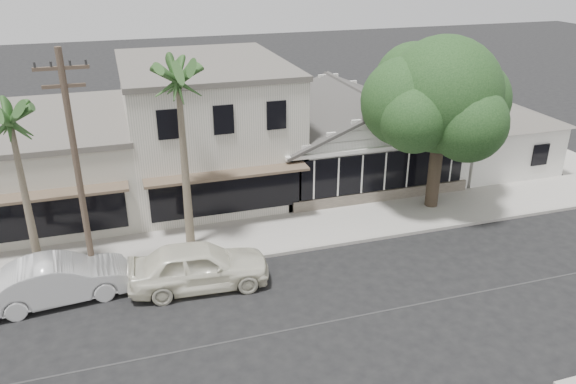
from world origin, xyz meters
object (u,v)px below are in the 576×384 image
object	(u,v)px
car_0	(199,266)
shade_tree	(439,97)
utility_pole	(77,167)
car_1	(60,280)

from	to	relation	value
car_0	shade_tree	xyz separation A→B (m)	(12.13, 3.86, 4.67)
utility_pole	car_1	xyz separation A→B (m)	(-1.14, -0.91, -3.96)
utility_pole	car_0	distance (m)	5.70
car_0	shade_tree	world-z (taller)	shade_tree
utility_pole	car_0	xyz separation A→B (m)	(3.86, -1.58, -3.88)
car_0	utility_pole	bearing A→B (deg)	71.74
utility_pole	car_1	size ratio (longest dim) A/B	1.78
car_1	car_0	bearing A→B (deg)	-103.45
shade_tree	utility_pole	bearing A→B (deg)	-171.89
car_1	shade_tree	distance (m)	18.06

